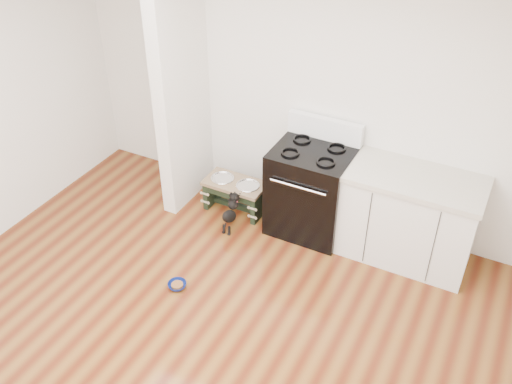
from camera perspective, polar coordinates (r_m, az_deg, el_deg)
name	(u,v)px	position (r m, az deg, el deg)	size (l,w,h in m)	color
ground	(172,371)	(4.73, -8.44, -17.26)	(5.00, 5.00, 0.00)	#4F1E0E
room_shell	(149,206)	(3.60, -10.64, -1.34)	(5.00, 5.00, 5.00)	silver
partition_wall	(181,82)	(5.80, -7.50, 10.82)	(0.15, 0.80, 2.70)	silver
oven_range	(311,189)	(5.69, 5.53, 0.30)	(0.76, 0.69, 1.14)	black
cabinet_run	(409,218)	(5.52, 15.01, -2.50)	(1.24, 0.64, 0.91)	silver
dog_feeder	(235,190)	(6.04, -2.11, 0.16)	(0.65, 0.35, 0.37)	black
puppy	(231,211)	(5.80, -2.54, -1.96)	(0.11, 0.34, 0.40)	black
floor_bowl	(177,285)	(5.32, -7.88, -9.23)	(0.22, 0.22, 0.05)	navy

